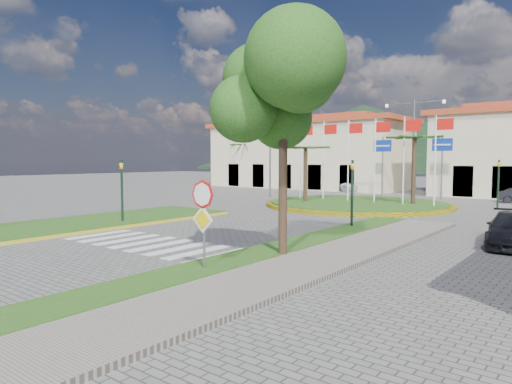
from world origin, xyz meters
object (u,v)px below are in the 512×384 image
Objects in this scene: deciduous_tree at (283,98)px; car_dark_a at (372,186)px; roundabout_island at (357,204)px; white_van at (363,186)px; stop_sign at (203,211)px.

car_dark_a is (-10.62, 31.06, -4.58)m from deciduous_tree.
roundabout_island is 13.56m from white_van.
stop_sign is at bearing -172.92° from white_van.
car_dark_a reaches higher than white_van.
roundabout_island reaches higher than car_dark_a.
car_dark_a is at bearing -19.24° from white_van.
white_van is (-5.37, 12.45, 0.42)m from roundabout_island.
car_dark_a is at bearing 110.03° from roundabout_island.
stop_sign is 0.39× the size of deciduous_tree.
white_van is (-10.87, 29.45, -4.58)m from deciduous_tree.
white_van is 1.22× the size of car_dark_a.
deciduous_tree is 1.59× the size of white_van.
stop_sign is at bearing -101.18° from deciduous_tree.
stop_sign is 4.59m from deciduous_tree.
roundabout_island is at bearing 107.91° from deciduous_tree.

